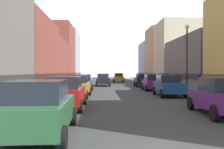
{
  "coord_description": "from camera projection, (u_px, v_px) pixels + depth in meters",
  "views": [
    {
      "loc": [
        -1.84,
        -4.61,
        2.05
      ],
      "look_at": [
        -0.19,
        35.11,
        1.62
      ],
      "focal_mm": 41.22,
      "sensor_mm": 36.0,
      "label": 1
    }
  ],
  "objects": [
    {
      "name": "sidewalk_left",
      "position": [
        73.0,
        85.0,
        39.41
      ],
      "size": [
        2.5,
        100.0,
        0.15
      ],
      "primitive_type": "cube",
      "color": "gray",
      "rests_on": "ground"
    },
    {
      "name": "mountain_backdrop",
      "position": [
        120.0,
        11.0,
        264.49
      ],
      "size": [
        338.39,
        338.39,
        129.65
      ],
      "primitive_type": "cone",
      "color": "silver",
      "rests_on": "ground"
    },
    {
      "name": "car_right_0",
      "position": [
        221.0,
        96.0,
        12.1
      ],
      "size": [
        2.25,
        4.48,
        1.78
      ],
      "color": "#591E72",
      "rests_on": "ground"
    },
    {
      "name": "storefront_left_5",
      "position": [
        60.0,
        57.0,
        62.72
      ],
      "size": [
        9.34,
        13.68,
        11.88
      ],
      "color": "#99A5B2",
      "rests_on": "ground"
    },
    {
      "name": "car_right_1",
      "position": [
        168.0,
        85.0,
        21.57
      ],
      "size": [
        2.17,
        4.45,
        1.78
      ],
      "color": "#19478C",
      "rests_on": "ground"
    },
    {
      "name": "car_driving_0",
      "position": [
        103.0,
        80.0,
        37.15
      ],
      "size": [
        2.06,
        4.4,
        1.78
      ],
      "color": "black",
      "rests_on": "ground"
    },
    {
      "name": "streetlamp_right",
      "position": [
        187.0,
        49.0,
        21.55
      ],
      "size": [
        0.36,
        0.36,
        5.86
      ],
      "color": "black",
      "rests_on": "sidewalk_right"
    },
    {
      "name": "car_driving_1",
      "position": [
        118.0,
        77.0,
        51.57
      ],
      "size": [
        2.06,
        4.4,
        1.78
      ],
      "color": "#B28419",
      "rests_on": "ground"
    },
    {
      "name": "sidewalk_right",
      "position": [
        153.0,
        84.0,
        39.93
      ],
      "size": [
        2.5,
        100.0,
        0.15
      ],
      "primitive_type": "cube",
      "color": "gray",
      "rests_on": "ground"
    },
    {
      "name": "potted_plant_2",
      "position": [
        47.0,
        86.0,
        24.38
      ],
      "size": [
        0.7,
        0.7,
        0.93
      ],
      "color": "brown",
      "rests_on": "sidewalk_left"
    },
    {
      "name": "storefront_right_4",
      "position": [
        166.0,
        56.0,
        51.1
      ],
      "size": [
        7.39,
        8.62,
        10.67
      ],
      "color": "tan",
      "rests_on": "ground"
    },
    {
      "name": "car_right_2",
      "position": [
        153.0,
        82.0,
        28.18
      ],
      "size": [
        2.18,
        4.45,
        1.78
      ],
      "color": "#591E72",
      "rests_on": "ground"
    },
    {
      "name": "storefront_left_4",
      "position": [
        55.0,
        55.0,
        50.17
      ],
      "size": [
        6.89,
        10.92,
        11.11
      ],
      "color": "brown",
      "rests_on": "ground"
    },
    {
      "name": "storefront_right_2",
      "position": [
        215.0,
        64.0,
        31.18
      ],
      "size": [
        9.21,
        13.72,
        6.21
      ],
      "color": "#66605B",
      "rests_on": "ground"
    },
    {
      "name": "car_right_3",
      "position": [
        142.0,
        80.0,
        35.55
      ],
      "size": [
        2.25,
        4.48,
        1.78
      ],
      "color": "black",
      "rests_on": "ground"
    },
    {
      "name": "storefront_left_2",
      "position": [
        20.0,
        55.0,
        27.89
      ],
      "size": [
        6.6,
        12.27,
        7.92
      ],
      "color": "brown",
      "rests_on": "ground"
    },
    {
      "name": "car_left_2",
      "position": [
        77.0,
        86.0,
        20.66
      ],
      "size": [
        2.17,
        4.45,
        1.78
      ],
      "color": "#B28419",
      "rests_on": "ground"
    },
    {
      "name": "car_left_0",
      "position": [
        39.0,
        108.0,
        8.07
      ],
      "size": [
        2.16,
        4.44,
        1.78
      ],
      "color": "#265933",
      "rests_on": "ground"
    },
    {
      "name": "pedestrian_0",
      "position": [
        171.0,
        82.0,
        29.82
      ],
      "size": [
        0.36,
        0.36,
        1.65
      ],
      "color": "navy",
      "rests_on": "sidewalk_right"
    },
    {
      "name": "storefront_right_3",
      "position": [
        186.0,
        54.0,
        42.51
      ],
      "size": [
        9.76,
        8.19,
        10.2
      ],
      "color": "beige",
      "rests_on": "ground"
    },
    {
      "name": "car_left_3",
      "position": [
        83.0,
        83.0,
        27.2
      ],
      "size": [
        2.08,
        4.41,
        1.78
      ],
      "color": "#19478C",
      "rests_on": "ground"
    },
    {
      "name": "car_left_1",
      "position": [
        66.0,
        92.0,
        14.19
      ],
      "size": [
        2.07,
        4.4,
        1.78
      ],
      "color": "#9E1111",
      "rests_on": "ground"
    },
    {
      "name": "storefront_left_3",
      "position": [
        38.0,
        63.0,
        39.26
      ],
      "size": [
        8.27,
        10.3,
        6.92
      ],
      "color": "brown",
      "rests_on": "ground"
    },
    {
      "name": "storefront_right_5",
      "position": [
        162.0,
        62.0,
        60.41
      ],
      "size": [
        10.29,
        9.56,
        8.82
      ],
      "color": "#99A5B2",
      "rests_on": "ground"
    }
  ]
}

